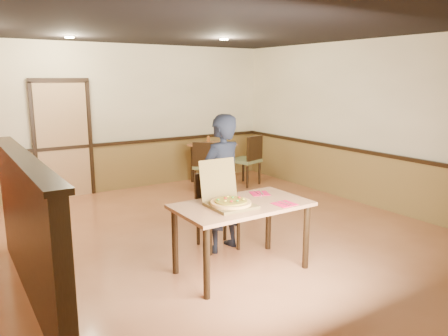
# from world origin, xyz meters

# --- Properties ---
(floor) EXTENTS (7.00, 7.00, 0.00)m
(floor) POSITION_xyz_m (0.00, 0.00, 0.00)
(floor) COLOR #CD7D4F
(floor) RESTS_ON ground
(ceiling) EXTENTS (7.00, 7.00, 0.00)m
(ceiling) POSITION_xyz_m (0.00, 0.00, 2.80)
(ceiling) COLOR black
(ceiling) RESTS_ON wall_back
(wall_back) EXTENTS (7.00, 0.00, 7.00)m
(wall_back) POSITION_xyz_m (0.00, 3.50, 1.40)
(wall_back) COLOR #FFF5C7
(wall_back) RESTS_ON floor
(wall_right) EXTENTS (0.00, 7.00, 7.00)m
(wall_right) POSITION_xyz_m (3.50, 0.00, 1.40)
(wall_right) COLOR #FFF5C7
(wall_right) RESTS_ON floor
(wainscot_back) EXTENTS (7.00, 0.04, 0.90)m
(wainscot_back) POSITION_xyz_m (0.00, 3.47, 0.45)
(wainscot_back) COLOR olive
(wainscot_back) RESTS_ON floor
(chair_rail_back) EXTENTS (7.00, 0.06, 0.06)m
(chair_rail_back) POSITION_xyz_m (0.00, 3.45, 0.92)
(chair_rail_back) COLOR black
(chair_rail_back) RESTS_ON wall_back
(wainscot_right) EXTENTS (0.04, 7.00, 0.90)m
(wainscot_right) POSITION_xyz_m (3.47, 0.00, 0.45)
(wainscot_right) COLOR olive
(wainscot_right) RESTS_ON floor
(chair_rail_right) EXTENTS (0.06, 7.00, 0.06)m
(chair_rail_right) POSITION_xyz_m (3.45, 0.00, 0.92)
(chair_rail_right) COLOR black
(chair_rail_right) RESTS_ON wall_right
(back_door) EXTENTS (0.90, 0.06, 2.10)m
(back_door) POSITION_xyz_m (-0.80, 3.46, 1.05)
(back_door) COLOR tan
(back_door) RESTS_ON wall_back
(booth_partition) EXTENTS (0.20, 3.10, 1.44)m
(booth_partition) POSITION_xyz_m (-2.00, -0.20, 0.74)
(booth_partition) COLOR black
(booth_partition) RESTS_ON floor
(spot_b) EXTENTS (0.14, 0.14, 0.02)m
(spot_b) POSITION_xyz_m (-0.80, 2.50, 2.78)
(spot_b) COLOR #FFE6B2
(spot_b) RESTS_ON ceiling
(spot_c) EXTENTS (0.14, 0.14, 0.02)m
(spot_c) POSITION_xyz_m (1.40, 1.50, 2.78)
(spot_c) COLOR #FFE6B2
(spot_c) RESTS_ON ceiling
(main_table) EXTENTS (1.49, 0.85, 0.80)m
(main_table) POSITION_xyz_m (0.10, -0.87, 0.69)
(main_table) COLOR #B6784D
(main_table) RESTS_ON floor
(diner_chair) EXTENTS (0.53, 0.53, 0.96)m
(diner_chair) POSITION_xyz_m (0.26, -0.06, 0.52)
(diner_chair) COLOR olive
(diner_chair) RESTS_ON floor
(side_chair_left) EXTENTS (0.69, 0.69, 0.98)m
(side_chair_left) POSITION_xyz_m (1.58, 2.39, 0.54)
(side_chair_left) COLOR olive
(side_chair_left) RESTS_ON floor
(side_chair_right) EXTENTS (0.64, 0.64, 1.03)m
(side_chair_right) POSITION_xyz_m (2.55, 2.37, 0.56)
(side_chair_right) COLOR olive
(side_chair_right) RESTS_ON floor
(side_table) EXTENTS (0.91, 0.91, 0.81)m
(side_table) POSITION_xyz_m (2.08, 2.99, 0.63)
(side_table) COLOR #B6784D
(side_table) RESTS_ON floor
(diner) EXTENTS (0.72, 0.56, 1.74)m
(diner) POSITION_xyz_m (0.25, -0.21, 0.87)
(diner) COLOR black
(diner) RESTS_ON floor
(pizza_box) EXTENTS (0.47, 0.55, 0.48)m
(pizza_box) POSITION_xyz_m (-0.08, -0.87, 0.86)
(pizza_box) COLOR brown
(pizza_box) RESTS_ON main_table
(pizza) EXTENTS (0.58, 0.58, 0.03)m
(pizza) POSITION_xyz_m (-0.08, -0.92, 0.85)
(pizza) COLOR #EDB056
(pizza) RESTS_ON pizza_box
(napkin_near) EXTENTS (0.23, 0.23, 0.01)m
(napkin_near) POSITION_xyz_m (0.48, -1.15, 0.80)
(napkin_near) COLOR red
(napkin_near) RESTS_ON main_table
(napkin_far) EXTENTS (0.28, 0.28, 0.01)m
(napkin_far) POSITION_xyz_m (0.52, -0.65, 0.80)
(napkin_far) COLOR red
(napkin_far) RESTS_ON main_table
(condiment) EXTENTS (0.06, 0.06, 0.15)m
(condiment) POSITION_xyz_m (2.04, 3.09, 0.89)
(condiment) COLOR #954D1B
(condiment) RESTS_ON side_table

